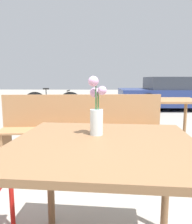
{
  "coord_description": "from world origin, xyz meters",
  "views": [
    {
      "loc": [
        0.0,
        -1.04,
        1.04
      ],
      "look_at": [
        -0.04,
        0.13,
        0.86
      ],
      "focal_mm": 35.0,
      "sensor_mm": 36.0,
      "label": 1
    }
  ],
  "objects_px": {
    "table_back": "(173,108)",
    "table_front": "(103,161)",
    "flower_vase": "(96,113)",
    "bench_near": "(83,125)",
    "bicycle": "(53,103)",
    "parked_car": "(180,93)"
  },
  "relations": [
    {
      "from": "bench_near",
      "to": "flower_vase",
      "type": "bearing_deg",
      "value": -81.46
    },
    {
      "from": "bicycle",
      "to": "table_back",
      "type": "bearing_deg",
      "value": -48.0
    },
    {
      "from": "table_back",
      "to": "flower_vase",
      "type": "bearing_deg",
      "value": -117.1
    },
    {
      "from": "flower_vase",
      "to": "table_back",
      "type": "bearing_deg",
      "value": 62.9
    },
    {
      "from": "bicycle",
      "to": "parked_car",
      "type": "relative_size",
      "value": 0.4
    },
    {
      "from": "bench_near",
      "to": "bicycle",
      "type": "distance_m",
      "value": 3.62
    },
    {
      "from": "flower_vase",
      "to": "parked_car",
      "type": "xyz_separation_m",
      "value": [
        2.69,
        6.49,
        -0.32
      ]
    },
    {
      "from": "bench_near",
      "to": "parked_car",
      "type": "height_order",
      "value": "parked_car"
    },
    {
      "from": "table_front",
      "to": "table_back",
      "type": "distance_m",
      "value": 2.48
    },
    {
      "from": "table_back",
      "to": "table_front",
      "type": "bearing_deg",
      "value": -114.91
    },
    {
      "from": "flower_vase",
      "to": "parked_car",
      "type": "relative_size",
      "value": 0.08
    },
    {
      "from": "flower_vase",
      "to": "bench_near",
      "type": "distance_m",
      "value": 1.51
    },
    {
      "from": "flower_vase",
      "to": "bicycle",
      "type": "height_order",
      "value": "flower_vase"
    },
    {
      "from": "flower_vase",
      "to": "bench_near",
      "type": "height_order",
      "value": "flower_vase"
    },
    {
      "from": "flower_vase",
      "to": "bench_near",
      "type": "bearing_deg",
      "value": 98.54
    },
    {
      "from": "bicycle",
      "to": "bench_near",
      "type": "bearing_deg",
      "value": -71.11
    },
    {
      "from": "bicycle",
      "to": "parked_car",
      "type": "bearing_deg",
      "value": 21.79
    },
    {
      "from": "table_front",
      "to": "bench_near",
      "type": "relative_size",
      "value": 0.49
    },
    {
      "from": "bicycle",
      "to": "parked_car",
      "type": "xyz_separation_m",
      "value": [
        4.07,
        1.63,
        0.18
      ]
    },
    {
      "from": "bench_near",
      "to": "bicycle",
      "type": "bearing_deg",
      "value": 108.89
    },
    {
      "from": "table_back",
      "to": "parked_car",
      "type": "bearing_deg",
      "value": 69.89
    },
    {
      "from": "table_back",
      "to": "bicycle",
      "type": "height_order",
      "value": "bicycle"
    }
  ]
}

